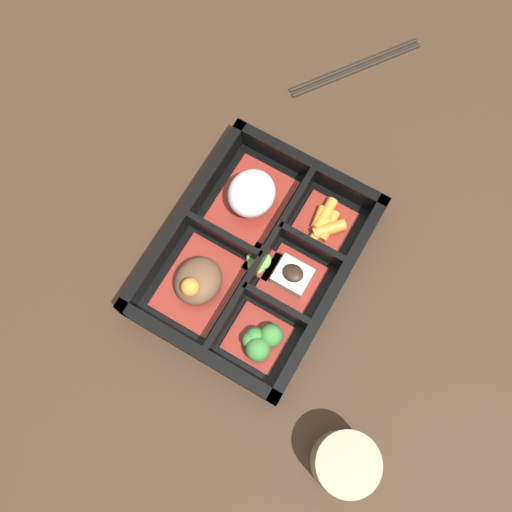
% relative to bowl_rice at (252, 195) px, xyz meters
% --- Properties ---
extents(ground_plane, '(3.00, 3.00, 0.00)m').
position_rel_bowl_rice_xyz_m(ground_plane, '(-0.07, -0.04, -0.03)').
color(ground_plane, '#382619').
extents(bento_base, '(0.29, 0.23, 0.01)m').
position_rel_bowl_rice_xyz_m(bento_base, '(-0.07, -0.04, -0.03)').
color(bento_base, black).
rests_on(bento_base, ground_plane).
extents(bento_rim, '(0.29, 0.23, 0.05)m').
position_rel_bowl_rice_xyz_m(bento_rim, '(-0.07, -0.05, -0.01)').
color(bento_rim, black).
rests_on(bento_rim, ground_plane).
extents(bowl_stew, '(0.11, 0.09, 0.05)m').
position_rel_bowl_rice_xyz_m(bowl_stew, '(-0.13, 0.00, -0.01)').
color(bowl_stew, maroon).
rests_on(bowl_stew, bento_base).
extents(bowl_rice, '(0.11, 0.09, 0.06)m').
position_rel_bowl_rice_xyz_m(bowl_rice, '(0.00, 0.00, 0.00)').
color(bowl_rice, maroon).
rests_on(bowl_rice, bento_base).
extents(bowl_greens, '(0.07, 0.07, 0.04)m').
position_rel_bowl_rice_xyz_m(bowl_greens, '(-0.16, -0.10, -0.01)').
color(bowl_greens, maroon).
rests_on(bowl_greens, bento_base).
extents(bowl_tofu, '(0.07, 0.07, 0.03)m').
position_rel_bowl_rice_xyz_m(bowl_tofu, '(-0.06, -0.10, -0.01)').
color(bowl_tofu, maroon).
rests_on(bowl_tofu, bento_base).
extents(bowl_carrots, '(0.07, 0.07, 0.02)m').
position_rel_bowl_rice_xyz_m(bowl_carrots, '(0.02, -0.10, -0.02)').
color(bowl_carrots, maroon).
rests_on(bowl_carrots, bento_base).
extents(bowl_pickles, '(0.04, 0.04, 0.01)m').
position_rel_bowl_rice_xyz_m(bowl_pickles, '(-0.07, -0.05, -0.02)').
color(bowl_pickles, maroon).
rests_on(bowl_pickles, bento_base).
extents(tea_cup, '(0.07, 0.07, 0.07)m').
position_rel_bowl_rice_xyz_m(tea_cup, '(-0.23, -0.26, 0.00)').
color(tea_cup, gray).
rests_on(tea_cup, ground_plane).
extents(chopsticks, '(0.18, 0.13, 0.01)m').
position_rel_bowl_rice_xyz_m(chopsticks, '(0.26, -0.02, -0.03)').
color(chopsticks, black).
rests_on(chopsticks, ground_plane).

